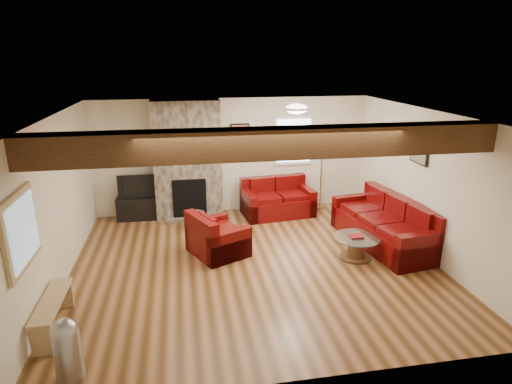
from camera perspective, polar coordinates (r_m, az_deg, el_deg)
room at (r=6.82m, az=-0.18°, el=-0.21°), size 8.00×8.00×8.00m
oak_beam at (r=5.36m, az=2.12°, el=6.52°), size 6.00×0.36×0.38m
chimney_breast at (r=9.14m, az=-9.10°, el=4.02°), size 1.40×0.67×2.50m
back_window at (r=9.60m, az=5.03°, el=6.85°), size 0.90×0.08×1.10m
hatch_window at (r=5.56m, az=-28.82°, el=-4.56°), size 0.08×1.00×0.90m
ceiling_dome at (r=7.62m, az=5.43°, el=10.79°), size 0.40×0.40×0.18m
artwork_back at (r=9.34m, az=-2.15°, el=7.53°), size 0.42×0.06×0.52m
artwork_right at (r=8.00m, az=20.90°, el=5.01°), size 0.06×0.55×0.42m
sofa_three at (r=8.21m, az=16.68°, el=-3.85°), size 1.26×2.37×0.87m
loveseat at (r=9.33m, az=2.93°, el=-0.74°), size 1.59×1.04×0.80m
armchair_red at (r=7.55m, az=-5.11°, el=-5.52°), size 1.14×1.20×0.76m
coffee_table at (r=7.62m, az=13.15°, el=-7.23°), size 0.80×0.80×0.42m
tv_cabinet at (r=9.49m, az=-15.06°, el=-1.99°), size 0.99×0.40×0.50m
television at (r=9.34m, az=-15.30°, el=0.89°), size 0.87×0.11×0.50m
floor_lamp at (r=9.66m, az=8.85°, el=5.86°), size 0.42×0.42×1.64m
pine_bench at (r=6.21m, az=-25.40°, el=-14.55°), size 0.26×1.13×0.42m
pedal_bin at (r=5.26m, az=-23.85°, el=-18.62°), size 0.32×0.32×0.73m
coal_bucket at (r=8.79m, az=-7.94°, el=-3.67°), size 0.36×0.36×0.34m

